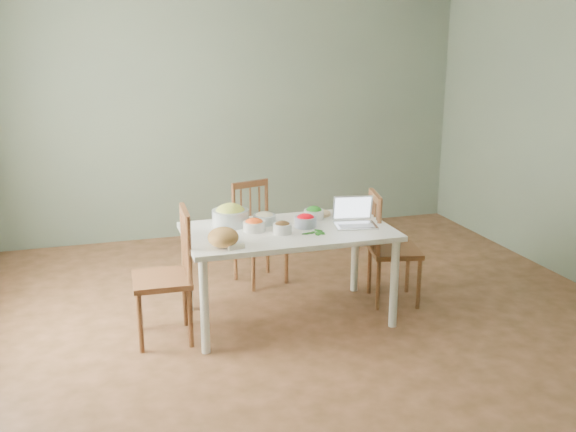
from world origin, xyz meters
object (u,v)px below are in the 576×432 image
object	(u,v)px
dining_table	(288,274)
chair_right	(395,248)
chair_left	(162,276)
laptop	(356,213)
chair_far	(260,234)
bread_boule	(223,237)
bowl_squash	(230,215)

from	to	relation	value
dining_table	chair_right	distance (m)	0.93
chair_left	chair_right	bearing A→B (deg)	96.48
dining_table	chair_right	size ratio (longest dim) A/B	1.68
chair_left	laptop	bearing A→B (deg)	91.40
chair_left	dining_table	bearing A→B (deg)	96.25
chair_right	laptop	xyz separation A→B (m)	(-0.41, -0.16, 0.37)
chair_right	laptop	world-z (taller)	laptop
chair_far	bread_boule	distance (m)	1.25
chair_right	bread_boule	size ratio (longest dim) A/B	4.32
chair_left	bread_boule	xyz separation A→B (m)	(0.40, -0.20, 0.31)
chair_far	chair_left	distance (m)	1.29
chair_right	bowl_squash	world-z (taller)	chair_right
dining_table	laptop	size ratio (longest dim) A/B	5.00
laptop	chair_far	bearing A→B (deg)	130.43
dining_table	bread_boule	distance (m)	0.74
dining_table	chair_left	bearing A→B (deg)	-175.88
chair_left	chair_right	world-z (taller)	chair_left
dining_table	laptop	xyz separation A→B (m)	(0.50, -0.09, 0.46)
dining_table	chair_right	xyz separation A→B (m)	(0.92, 0.07, 0.10)
bowl_squash	laptop	bearing A→B (deg)	-19.40
dining_table	chair_left	size ratio (longest dim) A/B	1.61
chair_far	bowl_squash	size ratio (longest dim) A/B	3.17
chair_left	bread_boule	size ratio (longest dim) A/B	4.51
chair_right	laptop	distance (m)	0.58
bread_boule	bowl_squash	distance (m)	0.52
chair_left	bread_boule	world-z (taller)	chair_left
chair_left	laptop	size ratio (longest dim) A/B	3.10
bowl_squash	bread_boule	bearing A→B (deg)	-107.68
chair_right	bread_boule	bearing A→B (deg)	115.99
chair_far	chair_right	xyz separation A→B (m)	(0.92, -0.73, 0.02)
chair_far	bread_boule	bearing A→B (deg)	-132.70
chair_far	bread_boule	size ratio (longest dim) A/B	4.17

